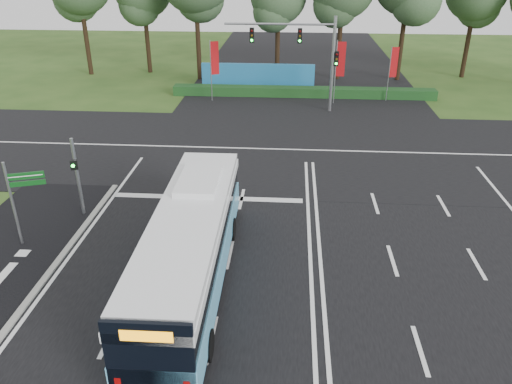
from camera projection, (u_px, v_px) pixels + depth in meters
The scene contains 13 objects.
ground at pixel (310, 258), 20.30m from camera, with size 120.00×120.00×0.00m, color #2A4A18.
road_main at pixel (310, 258), 20.29m from camera, with size 20.00×120.00×0.04m, color black.
road_cross at pixel (305, 150), 31.03m from camera, with size 120.00×14.00×0.05m, color black.
kerb_strip at pixel (36, 291), 18.24m from camera, with size 0.25×18.00×0.12m, color gray.
city_bus at pixel (190, 247), 17.97m from camera, with size 2.61×11.62×3.33m.
pedestrian_signal at pixel (77, 175), 22.68m from camera, with size 0.35×0.43×3.81m.
street_sign at pixel (19, 193), 20.26m from camera, with size 1.41×0.53×3.78m.
banner_flag_left at pixel (214, 62), 39.79m from camera, with size 0.67×0.33×4.85m.
banner_flag_mid at pixel (339, 63), 38.98m from camera, with size 0.74×0.08×4.98m.
banner_flag_right at pixel (393, 66), 39.79m from camera, with size 0.65×0.17×4.43m.
traffic_light_gantry at pixel (309, 49), 36.58m from camera, with size 8.41×0.28×7.00m.
hedge at pixel (303, 92), 42.06m from camera, with size 22.00×1.20×0.80m, color #163C17.
blue_hoarding at pixel (258, 76), 44.25m from camera, with size 10.00×0.30×2.20m, color #1E6DA5.
Camera 1 is at (-0.98, -17.15, 11.37)m, focal length 35.00 mm.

